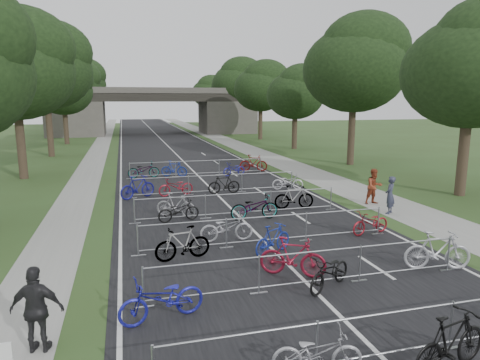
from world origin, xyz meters
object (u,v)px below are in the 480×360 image
object	(u,v)px
overpass_bridge	(155,111)
pedestrian_c	(37,310)
pedestrian_b	(374,187)
pedestrian_a	(390,195)

from	to	relation	value
overpass_bridge	pedestrian_c	size ratio (longest dim) A/B	16.65
pedestrian_b	pedestrian_c	bearing A→B (deg)	-148.04
overpass_bridge	pedestrian_b	bearing A→B (deg)	-81.72
pedestrian_a	pedestrian_c	world-z (taller)	pedestrian_c
pedestrian_b	pedestrian_a	bearing A→B (deg)	-103.31
overpass_bridge	pedestrian_c	bearing A→B (deg)	-96.55
overpass_bridge	pedestrian_a	world-z (taller)	overpass_bridge
pedestrian_b	pedestrian_c	distance (m)	17.00
pedestrian_a	pedestrian_c	distance (m)	15.71
pedestrian_b	pedestrian_c	world-z (taller)	pedestrian_c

